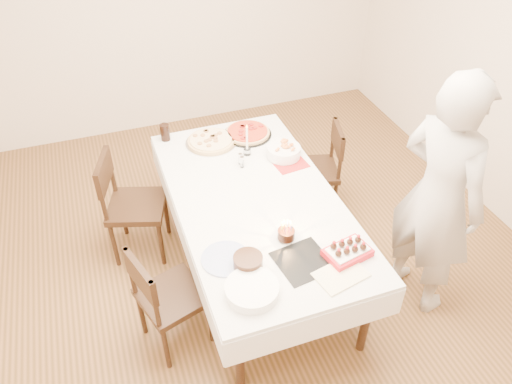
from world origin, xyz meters
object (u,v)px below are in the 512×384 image
object	(u,v)px
pasta_bowl	(284,151)
layer_cake	(248,263)
pizza_white	(211,141)
chair_left_dessert	(173,296)
dining_table	(256,236)
chair_left_savory	(137,206)
pizza_pepperoni	(247,133)
strawberry_box	(348,252)
taper_candle	(247,140)
birthday_cake	(286,230)
cola_glass	(165,132)
chair_right_savory	(314,170)
person	(438,198)

from	to	relation	value
pasta_bowl	layer_cake	size ratio (longest dim) A/B	1.15
pizza_white	pasta_bowl	bearing A→B (deg)	-37.70
chair_left_dessert	dining_table	bearing A→B (deg)	-168.01
chair_left_savory	pizza_pepperoni	distance (m)	1.11
chair_left_dessert	layer_cake	bearing A→B (deg)	138.93
chair_left_dessert	strawberry_box	xyz separation A→B (m)	(1.09, -0.31, 0.35)
taper_candle	birthday_cake	size ratio (longest dim) A/B	2.18
pizza_pepperoni	strawberry_box	world-z (taller)	strawberry_box
pizza_pepperoni	taper_candle	size ratio (longest dim) A/B	1.46
layer_cake	chair_left_savory	bearing A→B (deg)	114.94
strawberry_box	cola_glass	bearing A→B (deg)	115.33
layer_cake	strawberry_box	bearing A→B (deg)	-9.97
taper_candle	strawberry_box	bearing A→B (deg)	-79.60
pizza_white	layer_cake	world-z (taller)	layer_cake
chair_left_savory	chair_right_savory	bearing A→B (deg)	-161.93
person	birthday_cake	xyz separation A→B (m)	(-1.03, 0.15, -0.10)
dining_table	chair_left_savory	xyz separation A→B (m)	(-0.81, 0.55, 0.09)
chair_right_savory	layer_cake	bearing A→B (deg)	-115.08
chair_left_savory	person	bearing A→B (deg)	166.39
chair_left_dessert	chair_right_savory	bearing A→B (deg)	-164.16
chair_left_savory	cola_glass	xyz separation A→B (m)	(0.36, 0.44, 0.36)
chair_left_dessert	cola_glass	bearing A→B (deg)	-118.80
person	pizza_white	distance (m)	1.85
chair_left_savory	pizza_pepperoni	world-z (taller)	chair_left_savory
pizza_pepperoni	chair_left_dessert	bearing A→B (deg)	-127.49
dining_table	pizza_white	distance (m)	0.90
chair_left_dessert	pizza_pepperoni	distance (m)	1.60
dining_table	cola_glass	size ratio (longest dim) A/B	14.77
chair_left_dessert	taper_candle	world-z (taller)	taper_candle
taper_candle	layer_cake	world-z (taller)	taper_candle
pizza_white	pizza_pepperoni	size ratio (longest dim) A/B	1.04
chair_left_dessert	pizza_pepperoni	size ratio (longest dim) A/B	2.12
chair_right_savory	birthday_cake	world-z (taller)	birthday_cake
chair_right_savory	strawberry_box	xyz separation A→B (m)	(-0.38, -1.28, 0.35)
chair_left_savory	cola_glass	bearing A→B (deg)	-111.50
pizza_white	cola_glass	size ratio (longest dim) A/B	2.94
pizza_white	cola_glass	bearing A→B (deg)	152.19
chair_right_savory	cola_glass	distance (m)	1.33
pizza_white	cola_glass	xyz separation A→B (m)	(-0.34, 0.18, 0.05)
chair_left_savory	strawberry_box	size ratio (longest dim) A/B	3.26
pizza_pepperoni	pasta_bowl	distance (m)	0.44
birthday_cake	pizza_white	bearing A→B (deg)	97.14
chair_left_savory	chair_left_dessert	size ratio (longest dim) A/B	1.07
pasta_bowl	cola_glass	xyz separation A→B (m)	(-0.84, 0.56, 0.02)
pizza_white	birthday_cake	world-z (taller)	birthday_cake
person	chair_right_savory	bearing A→B (deg)	1.62
pizza_white	person	bearing A→B (deg)	-49.85
person	pizza_pepperoni	xyz separation A→B (m)	(-0.86, 1.43, -0.15)
chair_right_savory	pasta_bowl	size ratio (longest dim) A/B	3.24
pizza_white	pasta_bowl	world-z (taller)	pasta_bowl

